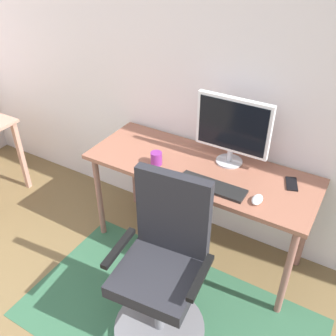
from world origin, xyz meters
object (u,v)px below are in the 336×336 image
coffee_cup (156,158)px  office_chair (163,279)px  keyboard (212,186)px  cell_phone (292,184)px  computer_mouse (257,199)px  desk (199,176)px  monitor (233,128)px

coffee_cup → office_chair: office_chair is taller
keyboard → cell_phone: (0.42, 0.28, -0.00)m
keyboard → coffee_cup: 0.44m
keyboard → computer_mouse: computer_mouse is taller
desk → computer_mouse: (0.45, -0.16, 0.10)m
computer_mouse → office_chair: 0.71m
monitor → cell_phone: (0.44, -0.04, -0.26)m
cell_phone → desk: bearing=171.7°
keyboard → office_chair: (-0.04, -0.53, -0.34)m
keyboard → computer_mouse: 0.29m
keyboard → office_chair: 0.63m
desk → keyboard: size_ratio=3.63×
monitor → office_chair: monitor is taller
desk → coffee_cup: (-0.27, -0.12, 0.12)m
desk → coffee_cup: 0.32m
desk → keyboard: (0.16, -0.17, 0.09)m
office_chair → computer_mouse: bearing=52.6°
monitor → cell_phone: 0.51m
coffee_cup → cell_phone: coffee_cup is taller
office_chair → desk: bearing=94.5°
monitor → computer_mouse: 0.50m
keyboard → coffee_cup: size_ratio=4.85×
computer_mouse → cell_phone: (0.13, 0.27, -0.01)m
computer_mouse → office_chair: office_chair is taller
monitor → cell_phone: monitor is taller
desk → monitor: bearing=46.1°
cell_phone → office_chair: office_chair is taller
keyboard → monitor: bearing=93.5°
monitor → coffee_cup: size_ratio=5.63×
monitor → keyboard: monitor is taller
desk → office_chair: 0.75m
coffee_cup → cell_phone: bearing=15.3°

